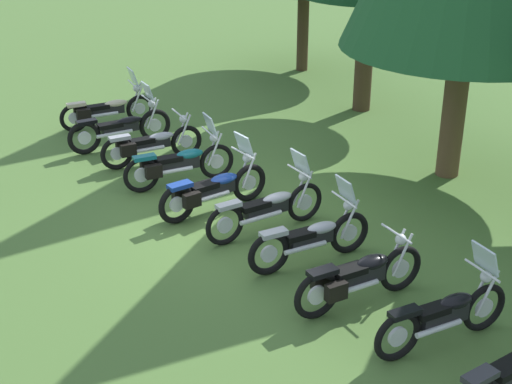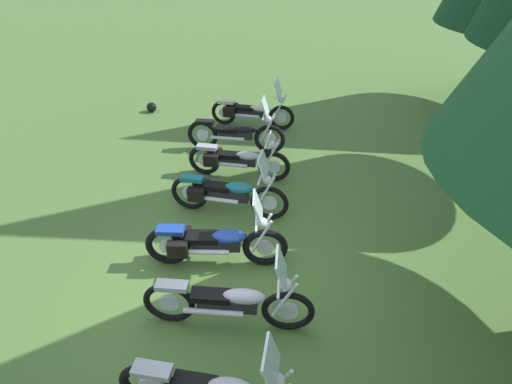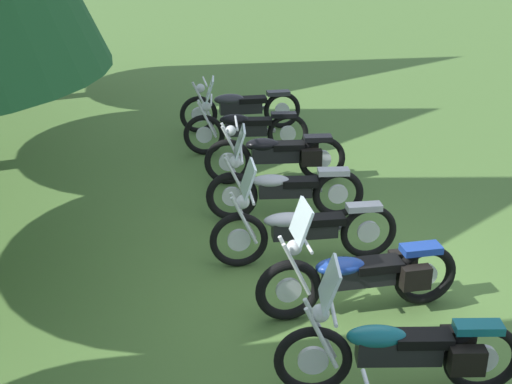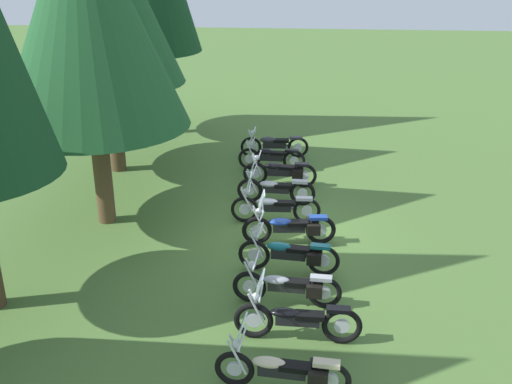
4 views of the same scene
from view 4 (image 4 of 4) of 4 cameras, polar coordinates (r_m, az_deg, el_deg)
The scene contains 12 objects.
ground_plane at distance 15.49m, azimuth 2.32°, elevation -3.86°, with size 80.00×80.00×0.00m, color #4C7033.
motorcycle_0 at distance 10.24m, azimuth 2.70°, elevation -16.51°, with size 0.68×2.28×1.35m.
motorcycle_1 at distance 11.35m, azimuth 3.82°, elevation -11.95°, with size 0.68×2.40×1.39m.
motorcycle_2 at distance 12.36m, azimuth 3.16°, elevation -8.95°, with size 0.78×2.25×1.01m.
motorcycle_3 at distance 13.49m, azimuth 3.23°, elevation -5.83°, with size 0.76×2.30×1.38m.
motorcycle_4 at distance 14.73m, azimuth 3.27°, elevation -3.30°, with size 0.76×2.32×1.38m.
motorcycle_5 at distance 15.81m, azimuth 1.75°, elevation -1.36°, with size 0.69×2.38×1.38m.
motorcycle_6 at distance 16.99m, azimuth 1.83°, elevation 0.34°, with size 0.70×2.24×1.38m.
motorcycle_7 at distance 18.23m, azimuth 2.39°, elevation 1.96°, with size 0.69×2.26×1.03m.
motorcycle_8 at distance 19.52m, azimuth 1.39°, elevation 3.41°, with size 0.66×2.21×1.37m.
motorcycle_9 at distance 20.77m, azimuth 1.72°, elevation 4.57°, with size 0.67×2.36×1.02m.
pine_tree_2 at distance 15.18m, azimuth -15.91°, elevation 16.13°, with size 4.69×4.69×8.19m.
Camera 4 is at (-13.85, -0.65, 6.90)m, focal length 42.02 mm.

